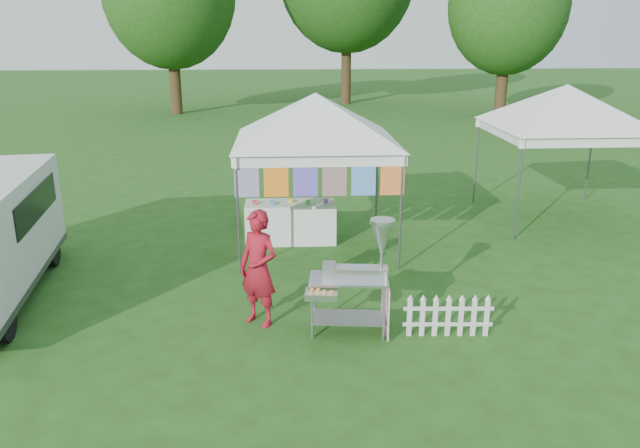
{
  "coord_description": "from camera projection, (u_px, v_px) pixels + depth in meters",
  "views": [
    {
      "loc": [
        -0.6,
        -8.3,
        4.14
      ],
      "look_at": [
        -0.04,
        1.36,
        1.1
      ],
      "focal_mm": 35.0,
      "sensor_mm": 36.0,
      "label": 1
    }
  ],
  "objects": [
    {
      "name": "canopy_right",
      "position": [
        568.0,
        85.0,
        13.35
      ],
      "size": [
        4.24,
        4.24,
        3.45
      ],
      "color": "#59595E",
      "rests_on": "ground"
    },
    {
      "name": "donut_cart",
      "position": [
        361.0,
        268.0,
        8.59
      ],
      "size": [
        1.27,
        0.79,
        1.67
      ],
      "rotation": [
        0.0,
        0.0,
        -0.11
      ],
      "color": "gray",
      "rests_on": "ground"
    },
    {
      "name": "display_table",
      "position": [
        291.0,
        222.0,
        12.57
      ],
      "size": [
        1.8,
        0.7,
        0.82
      ],
      "primitive_type": "cube",
      "color": "white",
      "rests_on": "ground"
    },
    {
      "name": "ground",
      "position": [
        328.0,
        323.0,
        9.18
      ],
      "size": [
        120.0,
        120.0,
        0.0
      ],
      "primitive_type": "plane",
      "color": "#254814",
      "rests_on": "ground"
    },
    {
      "name": "tree_right",
      "position": [
        508.0,
        5.0,
        29.14
      ],
      "size": [
        5.6,
        5.6,
        8.42
      ],
      "color": "#392615",
      "rests_on": "ground"
    },
    {
      "name": "picket_fence",
      "position": [
        448.0,
        317.0,
        8.7
      ],
      "size": [
        1.26,
        0.09,
        0.56
      ],
      "rotation": [
        0.0,
        0.0,
        -0.06
      ],
      "color": "silver",
      "rests_on": "ground"
    },
    {
      "name": "vendor",
      "position": [
        259.0,
        268.0,
        8.92
      ],
      "size": [
        0.75,
        0.7,
        1.72
      ],
      "primitive_type": "imported",
      "rotation": [
        0.0,
        0.0,
        -0.63
      ],
      "color": "maroon",
      "rests_on": "ground"
    },
    {
      "name": "canopy_main",
      "position": [
        316.0,
        93.0,
        11.62
      ],
      "size": [
        4.24,
        4.24,
        3.45
      ],
      "color": "#59595E",
      "rests_on": "ground"
    }
  ]
}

